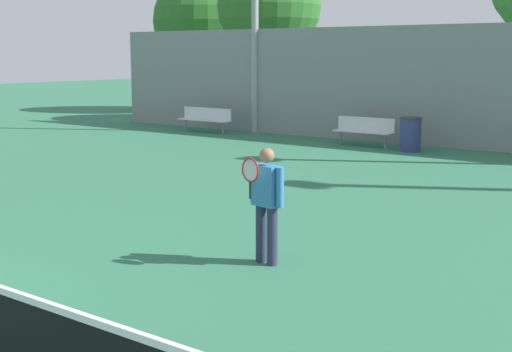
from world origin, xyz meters
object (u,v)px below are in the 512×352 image
bench_courtside_far (206,117)px  tree_dark_dense (204,21)px  bench_courtside_near (364,128)px  tree_green_tall (269,6)px  trash_bin (410,134)px  tennis_player (266,199)px

bench_courtside_far → tree_dark_dense: tree_dark_dense is taller
bench_courtside_near → tree_dark_dense: 14.66m
bench_courtside_near → tree_green_tall: bearing=145.2°
bench_courtside_near → trash_bin: (1.60, -0.28, -0.04)m
tennis_player → bench_courtside_far: 15.85m
trash_bin → bench_courtside_far: bearing=177.9°
bench_courtside_far → tree_green_tall: 6.43m
tree_dark_dense → tennis_player: bearing=-47.0°
tree_green_tall → trash_bin: bearing=-30.9°
bench_courtside_far → tree_dark_dense: 10.00m
bench_courtside_far → tennis_player: bearing=-46.0°
trash_bin → tree_green_tall: size_ratio=0.14×
tree_green_tall → bench_courtside_far: bearing=-79.8°
bench_courtside_near → tree_green_tall: size_ratio=0.28×
bench_courtside_far → trash_bin: size_ratio=2.23×
trash_bin → bench_courtside_near: bearing=169.9°
tennis_player → tree_green_tall: size_ratio=0.23×
tree_green_tall → tree_dark_dense: 5.65m
tennis_player → tree_dark_dense: size_ratio=0.23×
trash_bin → tree_green_tall: bearing=149.1°
bench_courtside_near → tree_green_tall: tree_green_tall is taller
tennis_player → tree_dark_dense: tree_dark_dense is taller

